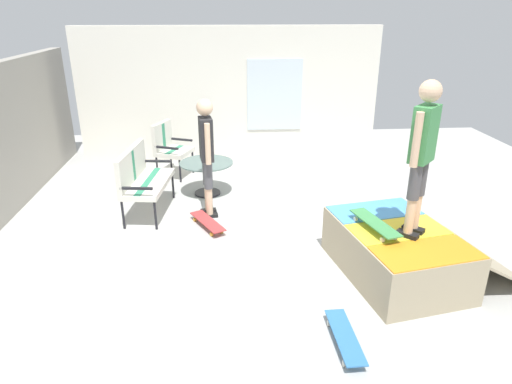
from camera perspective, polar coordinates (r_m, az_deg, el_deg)
ground_plane at (r=6.22m, az=2.41°, el=-6.89°), size 12.00×12.00×0.10m
house_facade at (r=9.34m, az=-3.27°, el=12.07°), size 0.23×6.00×2.67m
skate_ramp at (r=5.65m, az=17.45°, el=-7.15°), size 1.99×2.20×0.60m
patio_bench at (r=7.09m, az=-14.38°, el=2.08°), size 1.31×0.70×1.02m
patio_chair_near_house at (r=8.63m, az=-10.98°, el=5.92°), size 0.78×0.74×1.02m
patio_table at (r=7.70m, az=-6.24°, el=2.58°), size 0.90×0.90×0.57m
person_watching at (r=6.68m, az=-6.27°, el=5.40°), size 0.48×0.28×1.79m
person_skater at (r=5.08m, az=20.23°, el=5.18°), size 0.37×0.37×1.72m
skateboard_by_bench at (r=6.62m, az=-6.12°, el=-3.76°), size 0.80×0.55×0.10m
skateboard_spare at (r=4.57m, az=11.14°, el=-17.47°), size 0.80×0.22×0.10m
skateboard_on_ramp at (r=5.36m, az=14.76°, el=-3.83°), size 0.82×0.40×0.10m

